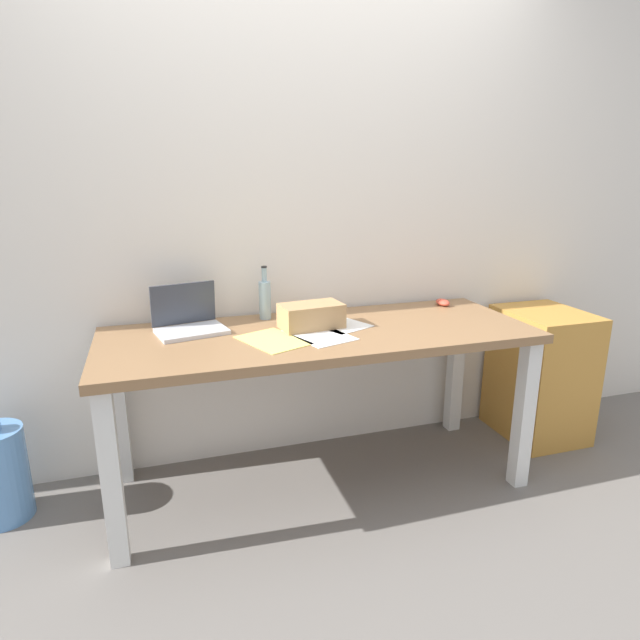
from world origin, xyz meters
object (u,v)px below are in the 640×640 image
(beer_bottle, at_px, (265,299))
(laptop_left, at_px, (189,322))
(cardboard_box, at_px, (311,316))
(desk, at_px, (320,352))
(computer_mouse, at_px, (443,302))
(filing_cabinet, at_px, (540,374))

(beer_bottle, bearing_deg, laptop_left, -164.19)
(cardboard_box, bearing_deg, desk, -66.90)
(desk, xyz_separation_m, computer_mouse, (0.75, 0.24, 0.11))
(filing_cabinet, bearing_deg, beer_bottle, 173.90)
(beer_bottle, xyz_separation_m, cardboard_box, (0.17, -0.21, -0.04))
(laptop_left, xyz_separation_m, cardboard_box, (0.53, -0.11, 0.01))
(desk, height_order, filing_cabinet, desk)
(computer_mouse, height_order, cardboard_box, cardboard_box)
(filing_cabinet, bearing_deg, cardboard_box, -177.67)
(beer_bottle, relative_size, cardboard_box, 0.93)
(cardboard_box, relative_size, filing_cabinet, 0.39)
(desk, height_order, cardboard_box, cardboard_box)
(desk, distance_m, beer_bottle, 0.38)
(cardboard_box, bearing_deg, filing_cabinet, 2.33)
(laptop_left, height_order, cardboard_box, laptop_left)
(computer_mouse, relative_size, filing_cabinet, 0.14)
(computer_mouse, distance_m, cardboard_box, 0.80)
(computer_mouse, xyz_separation_m, cardboard_box, (-0.78, -0.19, 0.04))
(computer_mouse, height_order, filing_cabinet, computer_mouse)
(beer_bottle, xyz_separation_m, filing_cabinet, (1.50, -0.16, -0.50))
(laptop_left, height_order, computer_mouse, laptop_left)
(beer_bottle, distance_m, filing_cabinet, 1.59)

